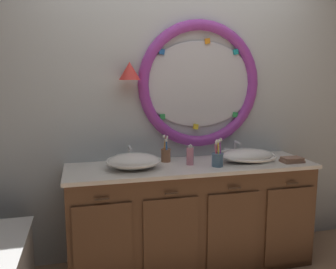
{
  "coord_description": "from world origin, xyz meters",
  "views": [
    {
      "loc": [
        -0.78,
        -2.26,
        1.52
      ],
      "look_at": [
        -0.15,
        0.25,
        1.1
      ],
      "focal_mm": 36.96,
      "sensor_mm": 36.0,
      "label": 1
    }
  ],
  "objects_px": {
    "folded_hand_towel": "(292,160)",
    "toothbrush_holder_right": "(218,159)",
    "sink_basin_left": "(134,161)",
    "sink_basin_right": "(247,155)",
    "soap_dispenser": "(190,156)",
    "toothbrush_holder_left": "(166,154)"
  },
  "relations": [
    {
      "from": "sink_basin_left",
      "to": "folded_hand_towel",
      "type": "distance_m",
      "value": 1.28
    },
    {
      "from": "toothbrush_holder_left",
      "to": "folded_hand_towel",
      "type": "xyz_separation_m",
      "value": [
        0.99,
        -0.27,
        -0.04
      ]
    },
    {
      "from": "sink_basin_left",
      "to": "toothbrush_holder_right",
      "type": "height_order",
      "value": "toothbrush_holder_right"
    },
    {
      "from": "sink_basin_right",
      "to": "folded_hand_towel",
      "type": "bearing_deg",
      "value": -18.52
    },
    {
      "from": "folded_hand_towel",
      "to": "toothbrush_holder_right",
      "type": "bearing_deg",
      "value": 177.8
    },
    {
      "from": "sink_basin_right",
      "to": "toothbrush_holder_left",
      "type": "distance_m",
      "value": 0.66
    },
    {
      "from": "toothbrush_holder_left",
      "to": "folded_hand_towel",
      "type": "distance_m",
      "value": 1.03
    },
    {
      "from": "sink_basin_left",
      "to": "toothbrush_holder_left",
      "type": "distance_m",
      "value": 0.33
    },
    {
      "from": "sink_basin_left",
      "to": "soap_dispenser",
      "type": "height_order",
      "value": "soap_dispenser"
    },
    {
      "from": "sink_basin_left",
      "to": "folded_hand_towel",
      "type": "height_order",
      "value": "sink_basin_left"
    },
    {
      "from": "toothbrush_holder_left",
      "to": "soap_dispenser",
      "type": "bearing_deg",
      "value": -41.79
    },
    {
      "from": "sink_basin_left",
      "to": "soap_dispenser",
      "type": "xyz_separation_m",
      "value": [
        0.45,
        0.01,
        0.01
      ]
    },
    {
      "from": "sink_basin_right",
      "to": "soap_dispenser",
      "type": "relative_size",
      "value": 2.81
    },
    {
      "from": "sink_basin_right",
      "to": "toothbrush_holder_right",
      "type": "height_order",
      "value": "toothbrush_holder_right"
    },
    {
      "from": "soap_dispenser",
      "to": "folded_hand_towel",
      "type": "distance_m",
      "value": 0.84
    },
    {
      "from": "sink_basin_left",
      "to": "toothbrush_holder_left",
      "type": "xyz_separation_m",
      "value": [
        0.29,
        0.16,
        0.0
      ]
    },
    {
      "from": "sink_basin_left",
      "to": "folded_hand_towel",
      "type": "xyz_separation_m",
      "value": [
        1.28,
        -0.11,
        -0.04
      ]
    },
    {
      "from": "sink_basin_left",
      "to": "soap_dispenser",
      "type": "relative_size",
      "value": 2.52
    },
    {
      "from": "soap_dispenser",
      "to": "toothbrush_holder_left",
      "type": "bearing_deg",
      "value": 138.21
    },
    {
      "from": "sink_basin_right",
      "to": "sink_basin_left",
      "type": "bearing_deg",
      "value": 180.0
    },
    {
      "from": "toothbrush_holder_right",
      "to": "toothbrush_holder_left",
      "type": "bearing_deg",
      "value": 144.75
    },
    {
      "from": "sink_basin_left",
      "to": "sink_basin_right",
      "type": "relative_size",
      "value": 0.9
    }
  ]
}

